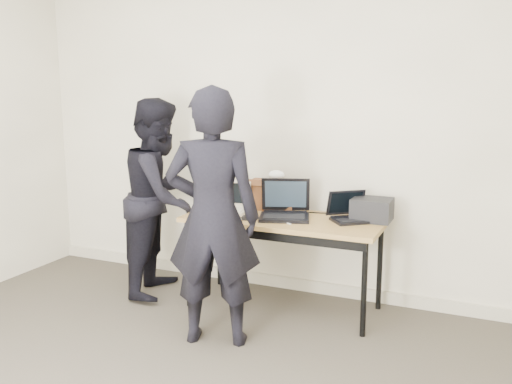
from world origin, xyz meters
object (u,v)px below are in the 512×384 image
Objects in this scene: laptop_beige at (229,207)px; leather_satchel at (273,194)px; desk at (283,226)px; person_observer at (160,197)px; laptop_center at (285,209)px; person_typist at (213,218)px; laptop_right at (350,214)px; equipment_box at (372,210)px.

leather_satchel is (0.27, 0.23, 0.08)m from laptop_beige.
desk is 0.93× the size of person_observer.
laptop_center is 0.27m from leather_satchel.
person_typist reaches higher than laptop_center.
leather_satchel is (-0.18, 0.23, 0.19)m from desk.
person_observer is (-0.84, 0.66, -0.05)m from person_typist.
laptop_beige is at bearing 149.83° from laptop_right.
laptop_center reaches higher than desk.
laptop_beige is 0.90× the size of leather_satchel.
laptop_center is at bearing 88.89° from desk.
equipment_box is at bearing -7.34° from leather_satchel.
laptop_beige is 0.61m from person_observer.
laptop_beige is 0.46m from laptop_center.
laptop_right is (0.48, 0.11, -0.02)m from laptop_center.
laptop_beige reaches higher than desk.
person_observer reaches higher than desk.
leather_satchel reaches higher than laptop_right.
person_typist is at bearing -124.85° from laptop_center.
laptop_center is 0.49m from laptop_right.
laptop_beige is 0.75m from person_typist.
laptop_center is 1.15× the size of laptop_right.
person_typist is at bearing -107.50° from desk.
equipment_box is 1.24m from person_typist.
leather_satchel is 0.23× the size of person_observer.
equipment_box is 1.71m from person_observer.
person_typist reaches higher than person_observer.
leather_satchel is 0.94m from person_typist.
leather_satchel is (-0.66, 0.09, 0.08)m from laptop_right.
laptop_right is at bearing -147.46° from person_typist.
laptop_center is 0.78m from person_typist.
person_typist is at bearing -141.13° from person_observer.
equipment_box is at bearing 16.63° from desk.
equipment_box is at bearing -18.22° from laptop_right.
desk is 0.47m from laptop_beige.
desk is 0.77m from person_typist.
laptop_right is 1.55m from person_observer.
person_typist is (-0.85, -0.91, 0.06)m from equipment_box.
laptop_beige is 1.10m from equipment_box.
equipment_box is (0.15, 0.06, 0.03)m from laptop_right.
person_observer reaches higher than laptop_right.
leather_satchel reaches higher than equipment_box.
laptop_beige is at bearing -169.79° from equipment_box.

